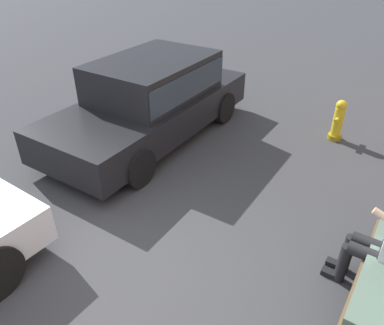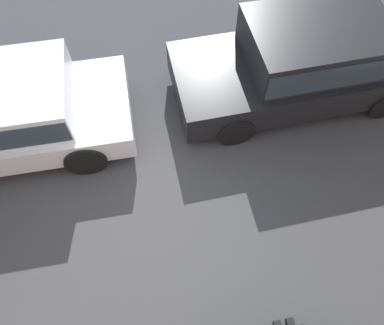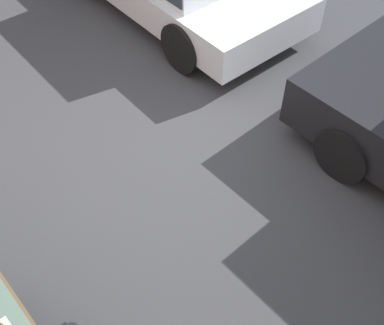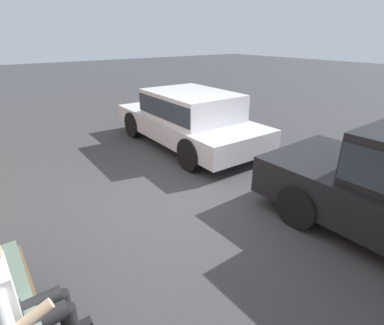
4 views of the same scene
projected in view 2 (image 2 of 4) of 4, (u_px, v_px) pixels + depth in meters
The scene contains 2 objects.
ground_plane at pixel (148, 200), 6.05m from camera, with size 60.00×60.00×0.00m, color #38383A.
parked_car_near at pixel (306, 59), 6.49m from camera, with size 4.49×1.98×1.52m.
Camera 2 is at (-0.20, 2.60, 5.54)m, focal length 35.00 mm.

